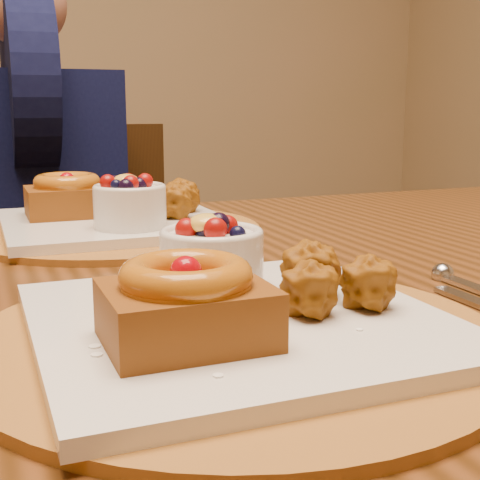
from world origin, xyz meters
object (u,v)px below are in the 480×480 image
(place_setting_near, at_px, (233,310))
(diner, at_px, (33,152))
(place_setting_far, at_px, (113,216))
(chair_far, at_px, (89,285))
(dining_table, at_px, (160,343))

(place_setting_near, relative_size, diner, 0.49)
(place_setting_far, bearing_deg, diner, 93.59)
(chair_far, bearing_deg, dining_table, -89.15)
(dining_table, distance_m, chair_far, 1.00)
(dining_table, xyz_separation_m, place_setting_far, (-0.00, 0.22, 0.10))
(place_setting_near, relative_size, chair_far, 0.44)
(dining_table, height_order, place_setting_near, place_setting_near)
(place_setting_near, bearing_deg, chair_far, 86.24)
(place_setting_far, bearing_deg, chair_far, 84.09)
(chair_far, bearing_deg, diner, -140.26)
(chair_far, relative_size, diner, 1.14)
(place_setting_near, bearing_deg, diner, 92.22)
(diner, bearing_deg, place_setting_near, -68.44)
(place_setting_far, bearing_deg, dining_table, -89.32)
(dining_table, xyz_separation_m, diner, (-0.05, 0.89, 0.14))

